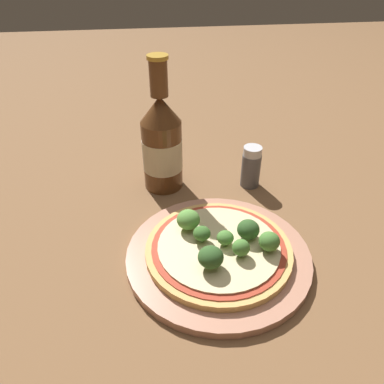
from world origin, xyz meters
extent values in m
plane|color=brown|center=(0.00, 0.00, 0.00)|extent=(3.00, 3.00, 0.00)
cylinder|color=tan|center=(0.00, 0.00, 0.01)|extent=(0.25, 0.25, 0.01)
cylinder|color=tan|center=(0.00, 0.00, 0.02)|extent=(0.20, 0.20, 0.01)
cylinder|color=#A83823|center=(0.00, 0.00, 0.02)|extent=(0.18, 0.18, 0.00)
cylinder|color=beige|center=(0.00, 0.00, 0.02)|extent=(0.17, 0.17, 0.00)
cylinder|color=#6B8E51|center=(0.04, 0.01, 0.03)|extent=(0.01, 0.01, 0.01)
ellipsoid|color=#2D5123|center=(0.04, 0.01, 0.04)|extent=(0.03, 0.03, 0.03)
cylinder|color=#6B8E51|center=(0.02, -0.02, 0.03)|extent=(0.01, 0.01, 0.01)
ellipsoid|color=#477A33|center=(0.02, -0.02, 0.04)|extent=(0.02, 0.02, 0.02)
cylinder|color=#6B8E51|center=(-0.02, -0.04, 0.03)|extent=(0.01, 0.01, 0.01)
ellipsoid|color=#2D5123|center=(-0.02, -0.04, 0.04)|extent=(0.03, 0.03, 0.03)
cylinder|color=#6B8E51|center=(-0.02, 0.01, 0.03)|extent=(0.01, 0.01, 0.01)
ellipsoid|color=#386628|center=(-0.02, 0.01, 0.04)|extent=(0.02, 0.02, 0.02)
cylinder|color=#6B8E51|center=(-0.04, 0.04, 0.03)|extent=(0.01, 0.01, 0.01)
ellipsoid|color=#568E3D|center=(-0.04, 0.04, 0.04)|extent=(0.03, 0.03, 0.03)
cylinder|color=#6B8E51|center=(0.06, -0.02, 0.03)|extent=(0.01, 0.01, 0.01)
ellipsoid|color=#477A33|center=(0.06, -0.02, 0.04)|extent=(0.03, 0.03, 0.02)
cylinder|color=#6B8E51|center=(0.01, 0.00, 0.03)|extent=(0.01, 0.01, 0.01)
ellipsoid|color=#477A33|center=(0.01, 0.00, 0.04)|extent=(0.02, 0.02, 0.02)
cylinder|color=#563319|center=(-0.06, 0.19, 0.06)|extent=(0.07, 0.07, 0.12)
cylinder|color=#C6B793|center=(-0.06, 0.19, 0.06)|extent=(0.07, 0.07, 0.05)
cone|color=#563319|center=(-0.06, 0.19, 0.14)|extent=(0.07, 0.07, 0.04)
cylinder|color=#563319|center=(-0.06, 0.19, 0.19)|extent=(0.03, 0.03, 0.06)
cylinder|color=#B7892D|center=(-0.06, 0.19, 0.22)|extent=(0.03, 0.03, 0.01)
cylinder|color=#4C4C51|center=(0.09, 0.17, 0.03)|extent=(0.03, 0.03, 0.06)
cylinder|color=silver|center=(0.09, 0.17, 0.07)|extent=(0.03, 0.03, 0.02)
camera|label=1|loc=(-0.08, -0.36, 0.37)|focal=35.00mm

